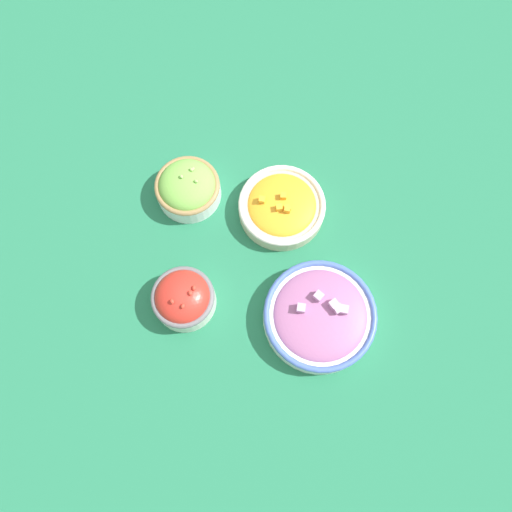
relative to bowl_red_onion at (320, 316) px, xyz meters
The scene contains 5 objects.
ground_plane 0.17m from the bowl_red_onion, 28.73° to the right, with size 3.00×3.00×0.00m, color #23704C.
bowl_red_onion is the anchor object (origin of this frame).
bowl_cherry_tomatoes 0.27m from the bowl_red_onion, ahead, with size 0.12×0.12×0.08m.
bowl_squash 0.24m from the bowl_red_onion, 57.53° to the right, with size 0.18×0.18×0.06m.
bowl_lettuce 0.38m from the bowl_red_onion, 29.70° to the right, with size 0.14×0.14×0.08m.
Camera 1 is at (-0.08, 0.29, 0.98)m, focal length 35.00 mm.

